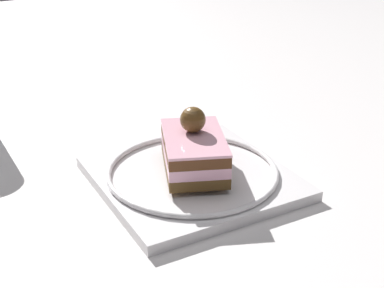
{
  "coord_description": "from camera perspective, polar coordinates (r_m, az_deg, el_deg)",
  "views": [
    {
      "loc": [
        -0.48,
        0.22,
        0.3
      ],
      "look_at": [
        0.0,
        -0.02,
        0.05
      ],
      "focal_mm": 51.74,
      "sensor_mm": 36.0,
      "label": 1
    }
  ],
  "objects": [
    {
      "name": "cake_slice",
      "position": [
        0.61,
        0.22,
        -0.61
      ],
      "size": [
        0.12,
        0.1,
        0.07
      ],
      "color": "brown",
      "rests_on": "dessert_plate"
    },
    {
      "name": "fork",
      "position": [
        0.69,
        -0.24,
        0.9
      ],
      "size": [
        0.08,
        0.1,
        0.0
      ],
      "color": "silver",
      "rests_on": "dessert_plate"
    },
    {
      "name": "ground_plane",
      "position": [
        0.61,
        -1.78,
        -4.51
      ],
      "size": [
        2.4,
        2.4,
        0.0
      ],
      "primitive_type": "plane",
      "color": "silver"
    },
    {
      "name": "dessert_plate",
      "position": [
        0.62,
        -0.0,
        -3.3
      ],
      "size": [
        0.21,
        0.21,
        0.02
      ],
      "color": "white",
      "rests_on": "ground_plane"
    }
  ]
}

